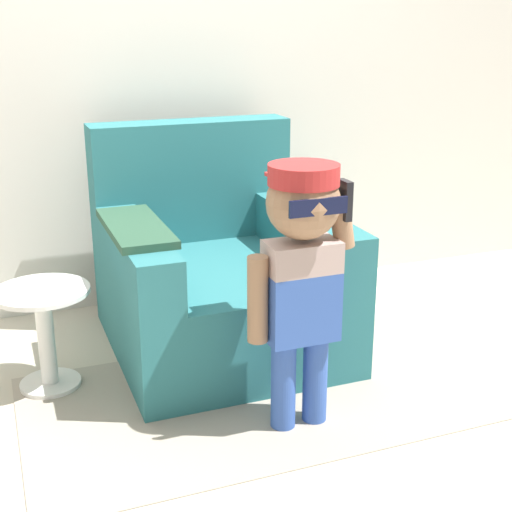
% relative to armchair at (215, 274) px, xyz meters
% --- Properties ---
extents(ground_plane, '(10.00, 10.00, 0.00)m').
position_rel_armchair_xyz_m(ground_plane, '(-0.07, -0.05, -0.31)').
color(ground_plane, '#BCB29E').
extents(wall_back, '(10.00, 0.05, 2.60)m').
position_rel_armchair_xyz_m(wall_back, '(-0.07, 0.62, 0.99)').
color(wall_back, silver).
rests_on(wall_back, ground_plane).
extents(armchair, '(0.93, 1.02, 0.93)m').
position_rel_armchair_xyz_m(armchair, '(0.00, 0.00, 0.00)').
color(armchair, '#286B70').
rests_on(armchair, ground_plane).
extents(person_child, '(0.38, 0.28, 0.93)m').
position_rel_armchair_xyz_m(person_child, '(0.06, -0.76, 0.31)').
color(person_child, '#3356AD').
rests_on(person_child, ground_plane).
extents(side_table, '(0.36, 0.36, 0.40)m').
position_rel_armchair_xyz_m(side_table, '(-0.74, -0.17, -0.07)').
color(side_table, white).
rests_on(side_table, ground_plane).
extents(rug, '(1.82, 0.95, 0.01)m').
position_rel_armchair_xyz_m(rug, '(0.03, -0.54, -0.31)').
color(rug, '#9E9384').
rests_on(rug, ground_plane).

